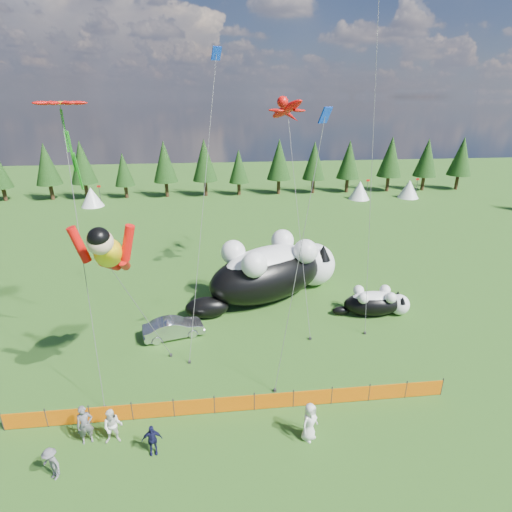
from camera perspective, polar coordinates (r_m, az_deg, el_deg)
The scene contains 17 objects.
ground at distance 23.96m, azimuth -3.52°, elevation -16.42°, with size 160.00×160.00×0.00m, color #0D370A.
safety_fence at distance 21.34m, azimuth -3.09°, elevation -20.32°, with size 22.06×0.06×1.10m.
tree_line at distance 64.74m, azimuth -5.80°, elevation 12.06°, with size 90.00×4.00×8.00m, color black, non-canonical shape.
festival_tents at distance 61.46m, azimuth 4.81°, elevation 9.10°, with size 50.00×3.20×2.80m, color white, non-canonical shape.
cat_large at distance 31.10m, azimuth 2.59°, elevation -1.97°, with size 12.41×8.74×4.83m.
cat_small at distance 30.36m, azimuth 16.78°, elevation -6.35°, with size 5.62×2.26×2.03m.
car at distance 27.24m, azimuth -11.70°, elevation -10.03°, with size 1.38×3.95×1.30m, color silver.
spectator_a at distance 21.09m, azimuth -23.24°, elevation -21.28°, with size 0.72×0.47×1.98m, color #5E5E63.
spectator_b at distance 20.72m, azimuth -19.77°, elevation -21.93°, with size 0.88×0.52×1.81m, color silver.
spectator_c at distance 19.86m, azimuth -14.63°, elevation -24.06°, with size 0.90×0.46×1.53m, color #15163B.
spectator_d at distance 20.30m, azimuth -27.20°, elevation -24.92°, with size 1.01×0.52×1.56m, color #5E5E63.
spectator_e at distance 19.92m, azimuth 7.65°, elevation -22.42°, with size 0.95×0.62×1.95m, color silver.
superhero_kite at distance 20.62m, azimuth -20.32°, elevation 0.38°, with size 5.27×5.54×10.10m.
gecko_kite at distance 31.85m, azimuth 4.41°, elevation 20.18°, with size 4.64×12.59×16.80m.
flower_kite at distance 22.28m, azimuth -26.16°, elevation 18.57°, with size 2.90×5.93×15.08m.
diamond_kite_a at distance 25.42m, azimuth -5.88°, elevation 24.97°, with size 2.94×5.93×18.26m.
diamond_kite_c at distance 19.17m, azimuth 9.49°, elevation 17.30°, with size 2.82×1.85×14.79m.
Camera 1 is at (-0.68, -18.83, 14.80)m, focal length 28.00 mm.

